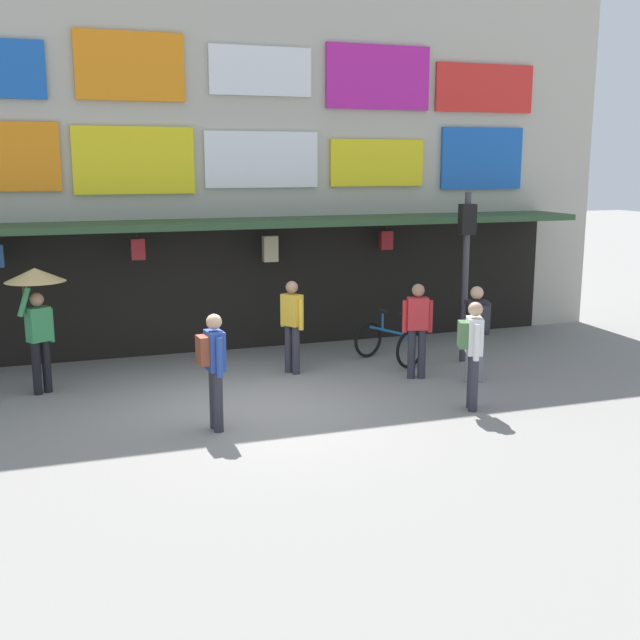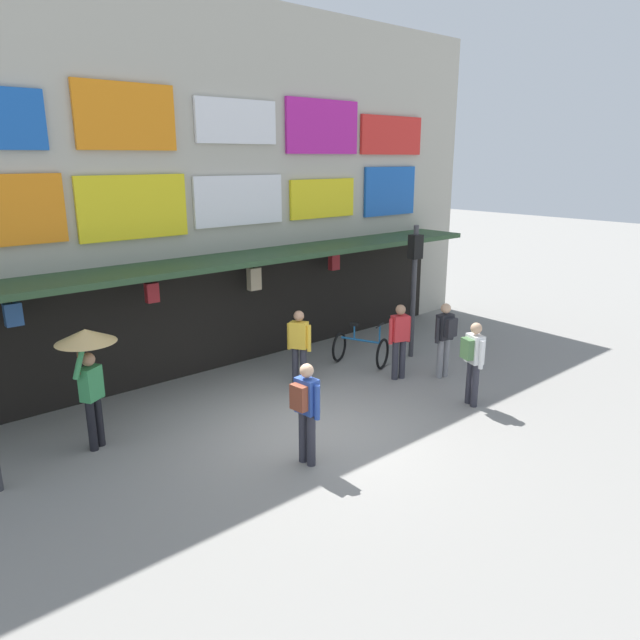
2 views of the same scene
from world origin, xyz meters
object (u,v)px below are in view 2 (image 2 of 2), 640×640
object	(u,v)px
bicycle_parked	(361,349)
pedestrian_in_blue	(299,345)
pedestrian_in_white	(445,335)
pedestrian_in_purple	(306,407)
pedestrian_with_umbrella	(88,355)
pedestrian_in_red	(473,358)
traffic_light_far	(414,270)
pedestrian_in_yellow	(400,337)

from	to	relation	value
bicycle_parked	pedestrian_in_blue	distance (m)	2.03
pedestrian_in_white	pedestrian_in_purple	distance (m)	4.81
pedestrian_in_blue	pedestrian_with_umbrella	bearing A→B (deg)	178.16
pedestrian_in_red	pedestrian_in_white	world-z (taller)	same
pedestrian_in_white	pedestrian_in_red	bearing A→B (deg)	-122.25
pedestrian_in_white	pedestrian_with_umbrella	distance (m)	7.28
pedestrian_in_purple	pedestrian_with_umbrella	xyz separation A→B (m)	(-2.32, 2.70, 0.66)
traffic_light_far	pedestrian_in_blue	world-z (taller)	traffic_light_far
traffic_light_far	pedestrian_in_red	size ratio (longest dim) A/B	1.90
pedestrian_in_white	pedestrian_in_purple	world-z (taller)	same
pedestrian_in_white	pedestrian_with_umbrella	xyz separation A→B (m)	(-7.04, 1.76, 0.66)
pedestrian_in_red	pedestrian_in_white	size ratio (longest dim) A/B	1.00
bicycle_parked	pedestrian_in_purple	xyz separation A→B (m)	(-3.88, -2.70, 0.59)
bicycle_parked	pedestrian_in_red	distance (m)	3.10
pedestrian_in_red	pedestrian_in_purple	world-z (taller)	same
pedestrian_in_yellow	pedestrian_in_red	bearing A→B (deg)	-89.81
pedestrian_in_white	traffic_light_far	bearing A→B (deg)	68.75
pedestrian_in_yellow	pedestrian_with_umbrella	bearing A→B (deg)	169.37
pedestrian_with_umbrella	pedestrian_in_white	bearing A→B (deg)	-14.03
traffic_light_far	pedestrian_in_yellow	distance (m)	1.99
traffic_light_far	pedestrian_in_red	world-z (taller)	traffic_light_far
traffic_light_far	pedestrian_in_white	world-z (taller)	traffic_light_far
pedestrian_with_umbrella	pedestrian_in_blue	bearing A→B (deg)	-1.84
pedestrian_in_red	pedestrian_in_yellow	size ratio (longest dim) A/B	1.00
pedestrian_in_purple	pedestrian_in_blue	bearing A→B (deg)	53.01
traffic_light_far	pedestrian_in_blue	xyz separation A→B (m)	(-3.33, 0.22, -1.19)
pedestrian_in_blue	pedestrian_in_white	bearing A→B (deg)	-30.20
bicycle_parked	pedestrian_in_purple	world-z (taller)	pedestrian_in_purple
pedestrian_in_white	pedestrian_in_purple	size ratio (longest dim) A/B	1.00
pedestrian_in_red	pedestrian_in_purple	distance (m)	3.92
traffic_light_far	pedestrian_in_red	bearing A→B (deg)	-116.78
pedestrian_with_umbrella	traffic_light_far	bearing A→B (deg)	-2.66
bicycle_parked	pedestrian_in_purple	bearing A→B (deg)	-145.19
pedestrian_in_blue	pedestrian_in_red	world-z (taller)	same
pedestrian_in_white	pedestrian_in_purple	xyz separation A→B (m)	(-4.72, -0.95, 0.00)
pedestrian_in_purple	traffic_light_far	bearing A→B (deg)	24.06
pedestrian_in_red	bicycle_parked	bearing A→B (deg)	90.42
pedestrian_in_purple	pedestrian_in_white	bearing A→B (deg)	11.33
traffic_light_far	pedestrian_in_purple	world-z (taller)	traffic_light_far
bicycle_parked	pedestrian_with_umbrella	bearing A→B (deg)	179.97
pedestrian_in_yellow	pedestrian_in_purple	bearing A→B (deg)	-158.50
pedestrian_in_blue	pedestrian_with_umbrella	xyz separation A→B (m)	(-4.25, 0.14, 0.69)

